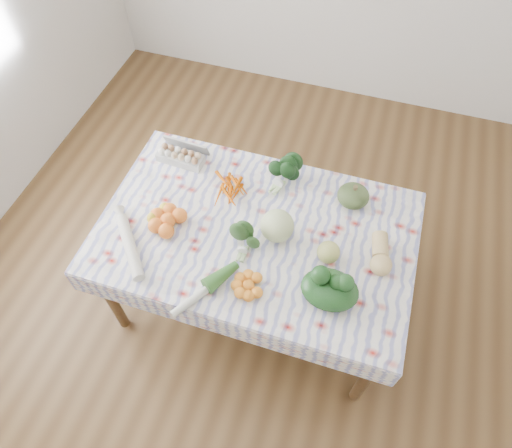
{
  "coord_description": "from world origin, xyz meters",
  "views": [
    {
      "loc": [
        0.41,
        -1.3,
        2.74
      ],
      "look_at": [
        0.0,
        0.0,
        0.82
      ],
      "focal_mm": 32.0,
      "sensor_mm": 36.0,
      "label": 1
    }
  ],
  "objects_px": {
    "kabocha_squash": "(353,196)",
    "grapefruit": "(328,252)",
    "cabbage": "(277,226)",
    "butternut_squash": "(381,253)",
    "dining_table": "(256,239)",
    "egg_carton": "(180,157)"
  },
  "relations": [
    {
      "from": "cabbage",
      "to": "butternut_squash",
      "type": "distance_m",
      "value": 0.53
    },
    {
      "from": "cabbage",
      "to": "dining_table",
      "type": "bearing_deg",
      "value": -178.52
    },
    {
      "from": "egg_carton",
      "to": "butternut_squash",
      "type": "xyz_separation_m",
      "value": [
        1.22,
        -0.32,
        0.02
      ]
    },
    {
      "from": "cabbage",
      "to": "grapefruit",
      "type": "relative_size",
      "value": 1.51
    },
    {
      "from": "cabbage",
      "to": "butternut_squash",
      "type": "bearing_deg",
      "value": 1.91
    },
    {
      "from": "butternut_squash",
      "to": "kabocha_squash",
      "type": "bearing_deg",
      "value": 112.32
    },
    {
      "from": "dining_table",
      "to": "butternut_squash",
      "type": "bearing_deg",
      "value": 1.83
    },
    {
      "from": "grapefruit",
      "to": "cabbage",
      "type": "bearing_deg",
      "value": 168.68
    },
    {
      "from": "dining_table",
      "to": "kabocha_squash",
      "type": "relative_size",
      "value": 9.22
    },
    {
      "from": "dining_table",
      "to": "egg_carton",
      "type": "relative_size",
      "value": 5.76
    },
    {
      "from": "kabocha_squash",
      "to": "grapefruit",
      "type": "relative_size",
      "value": 1.51
    },
    {
      "from": "egg_carton",
      "to": "kabocha_squash",
      "type": "distance_m",
      "value": 1.02
    },
    {
      "from": "kabocha_squash",
      "to": "cabbage",
      "type": "distance_m",
      "value": 0.47
    },
    {
      "from": "dining_table",
      "to": "grapefruit",
      "type": "relative_size",
      "value": 13.92
    },
    {
      "from": "kabocha_squash",
      "to": "butternut_squash",
      "type": "distance_m",
      "value": 0.38
    },
    {
      "from": "kabocha_squash",
      "to": "butternut_squash",
      "type": "bearing_deg",
      "value": -57.94
    },
    {
      "from": "egg_carton",
      "to": "butternut_squash",
      "type": "height_order",
      "value": "butternut_squash"
    },
    {
      "from": "dining_table",
      "to": "grapefruit",
      "type": "distance_m",
      "value": 0.42
    },
    {
      "from": "kabocha_squash",
      "to": "egg_carton",
      "type": "bearing_deg",
      "value": -179.92
    },
    {
      "from": "dining_table",
      "to": "cabbage",
      "type": "distance_m",
      "value": 0.2
    },
    {
      "from": "cabbage",
      "to": "kabocha_squash",
      "type": "bearing_deg",
      "value": 45.29
    },
    {
      "from": "butternut_squash",
      "to": "grapefruit",
      "type": "height_order",
      "value": "grapefruit"
    }
  ]
}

